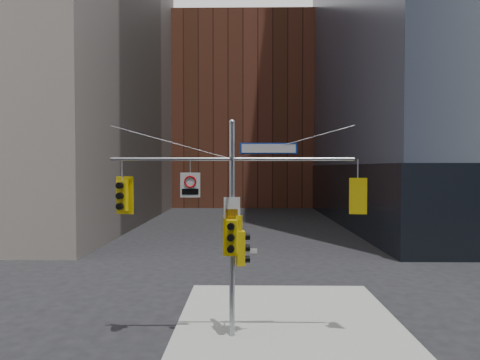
{
  "coord_description": "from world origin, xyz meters",
  "views": [
    {
      "loc": [
        0.47,
        -12.01,
        5.72
      ],
      "look_at": [
        0.26,
        2.0,
        5.31
      ],
      "focal_mm": 32.0,
      "sensor_mm": 36.0,
      "label": 1
    }
  ],
  "objects_px": {
    "traffic_light_west_arm": "(122,196)",
    "traffic_light_pole_front": "(232,237)",
    "signal_assembly": "(232,207)",
    "street_sign_blade": "(269,148)",
    "regulatory_sign_arm": "(190,184)",
    "traffic_light_east_arm": "(358,196)",
    "traffic_light_pole_side": "(242,248)"
  },
  "relations": [
    {
      "from": "traffic_light_east_arm",
      "to": "traffic_light_pole_front",
      "type": "relative_size",
      "value": 0.88
    },
    {
      "from": "signal_assembly",
      "to": "regulatory_sign_arm",
      "type": "relative_size",
      "value": 9.82
    },
    {
      "from": "street_sign_blade",
      "to": "traffic_light_pole_side",
      "type": "bearing_deg",
      "value": 176.39
    },
    {
      "from": "traffic_light_east_arm",
      "to": "signal_assembly",
      "type": "bearing_deg",
      "value": 8.94
    },
    {
      "from": "signal_assembly",
      "to": "traffic_light_east_arm",
      "type": "bearing_deg",
      "value": 0.02
    },
    {
      "from": "traffic_light_east_arm",
      "to": "traffic_light_pole_front",
      "type": "distance_m",
      "value": 4.32
    },
    {
      "from": "signal_assembly",
      "to": "traffic_light_west_arm",
      "type": "relative_size",
      "value": 6.34
    },
    {
      "from": "traffic_light_pole_front",
      "to": "signal_assembly",
      "type": "bearing_deg",
      "value": 96.61
    },
    {
      "from": "traffic_light_west_arm",
      "to": "traffic_light_pole_front",
      "type": "height_order",
      "value": "traffic_light_west_arm"
    },
    {
      "from": "traffic_light_east_arm",
      "to": "street_sign_blade",
      "type": "bearing_deg",
      "value": 8.88
    },
    {
      "from": "traffic_light_west_arm",
      "to": "traffic_light_east_arm",
      "type": "xyz_separation_m",
      "value": [
        7.73,
        -0.01,
        0.0
      ]
    },
    {
      "from": "traffic_light_west_arm",
      "to": "traffic_light_pole_front",
      "type": "distance_m",
      "value": 3.86
    },
    {
      "from": "traffic_light_east_arm",
      "to": "traffic_light_pole_front",
      "type": "xyz_separation_m",
      "value": [
        -4.11,
        -0.27,
        -1.31
      ]
    },
    {
      "from": "traffic_light_west_arm",
      "to": "traffic_light_east_arm",
      "type": "bearing_deg",
      "value": 10.29
    },
    {
      "from": "traffic_light_pole_front",
      "to": "regulatory_sign_arm",
      "type": "relative_size",
      "value": 1.65
    },
    {
      "from": "street_sign_blade",
      "to": "traffic_light_east_arm",
      "type": "bearing_deg",
      "value": -2.88
    },
    {
      "from": "signal_assembly",
      "to": "traffic_light_pole_side",
      "type": "xyz_separation_m",
      "value": [
        0.33,
        0.02,
        -1.35
      ]
    },
    {
      "from": "regulatory_sign_arm",
      "to": "traffic_light_pole_front",
      "type": "bearing_deg",
      "value": -13.37
    },
    {
      "from": "traffic_light_west_arm",
      "to": "traffic_light_pole_front",
      "type": "relative_size",
      "value": 0.94
    },
    {
      "from": "traffic_light_west_arm",
      "to": "regulatory_sign_arm",
      "type": "distance_m",
      "value": 2.28
    },
    {
      "from": "traffic_light_west_arm",
      "to": "street_sign_blade",
      "type": "relative_size",
      "value": 0.67
    },
    {
      "from": "signal_assembly",
      "to": "street_sign_blade",
      "type": "relative_size",
      "value": 4.25
    },
    {
      "from": "traffic_light_west_arm",
      "to": "street_sign_blade",
      "type": "xyz_separation_m",
      "value": [
        4.82,
        -0.01,
        1.55
      ]
    },
    {
      "from": "traffic_light_pole_front",
      "to": "traffic_light_east_arm",
      "type": "bearing_deg",
      "value": 10.18
    },
    {
      "from": "traffic_light_east_arm",
      "to": "regulatory_sign_arm",
      "type": "bearing_deg",
      "value": 9.14
    },
    {
      "from": "traffic_light_pole_side",
      "to": "traffic_light_west_arm",
      "type": "bearing_deg",
      "value": 80.43
    },
    {
      "from": "traffic_light_pole_front",
      "to": "regulatory_sign_arm",
      "type": "xyz_separation_m",
      "value": [
        -1.37,
        0.25,
        1.69
      ]
    },
    {
      "from": "traffic_light_east_arm",
      "to": "traffic_light_pole_side",
      "type": "bearing_deg",
      "value": 8.71
    },
    {
      "from": "signal_assembly",
      "to": "traffic_light_west_arm",
      "type": "distance_m",
      "value": 3.64
    },
    {
      "from": "traffic_light_east_arm",
      "to": "street_sign_blade",
      "type": "xyz_separation_m",
      "value": [
        -2.91,
        0.0,
        1.55
      ]
    },
    {
      "from": "traffic_light_west_arm",
      "to": "traffic_light_pole_side",
      "type": "xyz_separation_m",
      "value": [
        3.95,
        0.0,
        -1.73
      ]
    },
    {
      "from": "traffic_light_west_arm",
      "to": "regulatory_sign_arm",
      "type": "bearing_deg",
      "value": 9.53
    }
  ]
}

